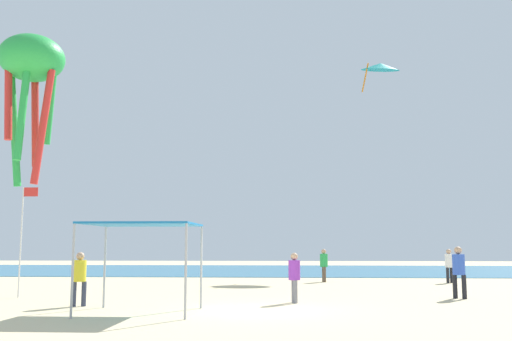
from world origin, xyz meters
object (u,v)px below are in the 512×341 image
object	(u,v)px
canopy_tent	(143,228)
kite_octopus_green	(32,66)
person_near_tent	(294,273)
kite_delta_teal	(380,67)
banner_flag	(23,232)
person_leftmost	(449,263)
person_far_shore	(459,268)
person_rightmost	(80,274)
person_central	(324,263)

from	to	relation	value
canopy_tent	kite_octopus_green	world-z (taller)	kite_octopus_green
person_near_tent	kite_delta_teal	world-z (taller)	kite_delta_teal
banner_flag	person_near_tent	bearing A→B (deg)	-7.90
kite_delta_teal	person_leftmost	bearing A→B (deg)	-94.64
person_near_tent	kite_delta_teal	xyz separation A→B (m)	(6.55, 21.04, 13.89)
person_far_shore	kite_delta_teal	distance (m)	23.55
person_leftmost	banner_flag	bearing A→B (deg)	-11.45
person_leftmost	person_far_shore	world-z (taller)	person_far_shore
canopy_tent	banner_flag	bearing A→B (deg)	141.24
banner_flag	kite_delta_teal	distance (m)	28.71
person_rightmost	kite_octopus_green	size ratio (longest dim) A/B	0.23
canopy_tent	person_leftmost	bearing A→B (deg)	48.35
banner_flag	kite_delta_teal	world-z (taller)	kite_delta_teal
person_leftmost	banner_flag	world-z (taller)	banner_flag
person_rightmost	person_far_shore	bearing A→B (deg)	-7.04
person_rightmost	kite_delta_teal	xyz separation A→B (m)	(13.55, 22.58, 13.86)
person_near_tent	person_far_shore	bearing A→B (deg)	97.56
person_near_tent	banner_flag	size ratio (longest dim) A/B	0.41
kite_octopus_green	person_far_shore	bearing A→B (deg)	-51.07
person_rightmost	kite_delta_teal	world-z (taller)	kite_delta_teal
kite_octopus_green	banner_flag	bearing A→B (deg)	-101.66
person_central	kite_delta_teal	distance (m)	17.53
person_central	kite_delta_teal	bearing A→B (deg)	-33.97
person_far_shore	kite_delta_teal	xyz separation A→B (m)	(0.41, 19.10, 13.76)
person_leftmost	banner_flag	xyz separation A→B (m)	(-18.61, -9.62, 1.45)
person_central	person_far_shore	world-z (taller)	person_far_shore
canopy_tent	person_far_shore	xyz separation A→B (m)	(10.66, 5.20, -1.35)
banner_flag	canopy_tent	bearing A→B (deg)	-38.76
person_near_tent	person_leftmost	distance (m)	13.79
person_far_shore	person_leftmost	bearing A→B (deg)	112.51
kite_delta_teal	kite_octopus_green	bearing A→B (deg)	-157.98
kite_octopus_green	kite_delta_teal	size ratio (longest dim) A/B	2.19
kite_octopus_green	kite_delta_teal	world-z (taller)	kite_delta_teal
canopy_tent	kite_octopus_green	xyz separation A→B (m)	(-8.37, 10.06, 8.31)
canopy_tent	kite_octopus_green	size ratio (longest dim) A/B	0.42
canopy_tent	person_near_tent	xyz separation A→B (m)	(4.52, 3.27, -1.48)
person_rightmost	banner_flag	xyz separation A→B (m)	(-3.37, 2.99, 1.46)
canopy_tent	person_rightmost	distance (m)	3.36
person_leftmost	kite_delta_teal	distance (m)	17.15
kite_delta_teal	person_far_shore	bearing A→B (deg)	-105.44
person_leftmost	person_rightmost	bearing A→B (deg)	0.82
banner_flag	kite_delta_teal	xyz separation A→B (m)	(16.93, 19.60, 12.40)
person_rightmost	person_near_tent	bearing A→B (deg)	-9.40
banner_flag	kite_octopus_green	world-z (taller)	kite_octopus_green
person_far_shore	kite_octopus_green	world-z (taller)	kite_octopus_green
person_central	banner_flag	xyz separation A→B (m)	(-12.06, -10.03, 1.45)
person_rightmost	kite_octopus_green	xyz separation A→B (m)	(-5.88, 8.34, 9.77)
canopy_tent	person_central	world-z (taller)	canopy_tent
person_near_tent	person_rightmost	distance (m)	7.17
person_near_tent	person_rightmost	xyz separation A→B (m)	(-7.01, -1.55, 0.02)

